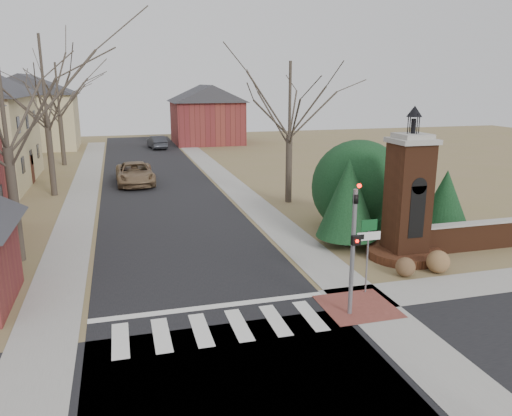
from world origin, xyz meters
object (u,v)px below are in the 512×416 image
object	(u,v)px
traffic_signal_pole	(354,239)
sign_post	(368,242)
brick_gate_monument	(407,209)
pickup_truck	(135,174)
distant_car	(157,142)

from	to	relation	value
traffic_signal_pole	sign_post	distance (m)	2.02
sign_post	brick_gate_monument	size ratio (longest dim) A/B	0.42
pickup_truck	traffic_signal_pole	bearing A→B (deg)	-77.08
distant_car	brick_gate_monument	bearing A→B (deg)	93.64
distant_car	pickup_truck	bearing A→B (deg)	73.88
brick_gate_monument	pickup_truck	distance (m)	22.08
sign_post	traffic_signal_pole	bearing A→B (deg)	-132.43
brick_gate_monument	pickup_truck	world-z (taller)	brick_gate_monument
pickup_truck	sign_post	bearing A→B (deg)	-73.18
traffic_signal_pole	brick_gate_monument	bearing A→B (deg)	43.24
pickup_truck	distant_car	size ratio (longest dim) A/B	1.30
sign_post	brick_gate_monument	bearing A→B (deg)	41.42
pickup_truck	distant_car	xyz separation A→B (m)	(3.20, 19.98, -0.07)
traffic_signal_pole	pickup_truck	world-z (taller)	traffic_signal_pole
pickup_truck	distant_car	bearing A→B (deg)	79.86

